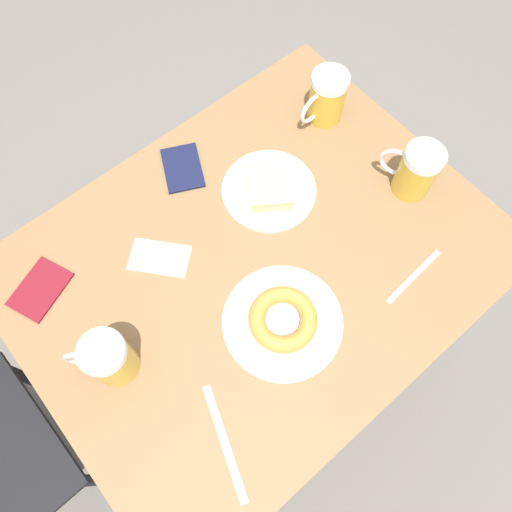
% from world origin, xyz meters
% --- Properties ---
extents(ground_plane, '(8.00, 8.00, 0.00)m').
position_xyz_m(ground_plane, '(0.00, 0.00, 0.00)').
color(ground_plane, '#666059').
extents(table, '(0.81, 1.03, 0.71)m').
position_xyz_m(table, '(0.00, 0.00, 0.65)').
color(table, olive).
rests_on(table, ground_plane).
extents(plate_with_cake, '(0.22, 0.22, 0.05)m').
position_xyz_m(plate_with_cake, '(0.11, -0.14, 0.72)').
color(plate_with_cake, white).
rests_on(plate_with_cake, table).
extents(plate_with_donut, '(0.25, 0.25, 0.05)m').
position_xyz_m(plate_with_donut, '(-0.15, 0.05, 0.72)').
color(plate_with_donut, white).
rests_on(plate_with_donut, table).
extents(beer_mug_left, '(0.11, 0.12, 0.13)m').
position_xyz_m(beer_mug_left, '(-0.00, 0.36, 0.77)').
color(beer_mug_left, gold).
rests_on(beer_mug_left, table).
extents(beer_mug_center, '(0.13, 0.09, 0.13)m').
position_xyz_m(beer_mug_center, '(-0.09, -0.40, 0.77)').
color(beer_mug_center, gold).
rests_on(beer_mug_center, table).
extents(beer_mug_right, '(0.09, 0.14, 0.13)m').
position_xyz_m(beer_mug_right, '(0.19, -0.38, 0.77)').
color(beer_mug_right, gold).
rests_on(beer_mug_right, table).
extents(napkin_folded, '(0.15, 0.14, 0.00)m').
position_xyz_m(napkin_folded, '(0.14, 0.16, 0.71)').
color(napkin_folded, white).
rests_on(napkin_folded, table).
extents(fork, '(0.02, 0.17, 0.00)m').
position_xyz_m(fork, '(-0.25, -0.24, 0.71)').
color(fork, silver).
rests_on(fork, table).
extents(knife, '(0.22, 0.09, 0.00)m').
position_xyz_m(knife, '(-0.25, 0.29, 0.71)').
color(knife, silver).
rests_on(knife, table).
extents(passport_near_edge, '(0.13, 0.15, 0.01)m').
position_xyz_m(passport_near_edge, '(0.24, 0.40, 0.71)').
color(passport_near_edge, maroon).
rests_on(passport_near_edge, table).
extents(passport_far_edge, '(0.15, 0.13, 0.01)m').
position_xyz_m(passport_far_edge, '(0.29, -0.02, 0.71)').
color(passport_far_edge, '#141938').
rests_on(passport_far_edge, table).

